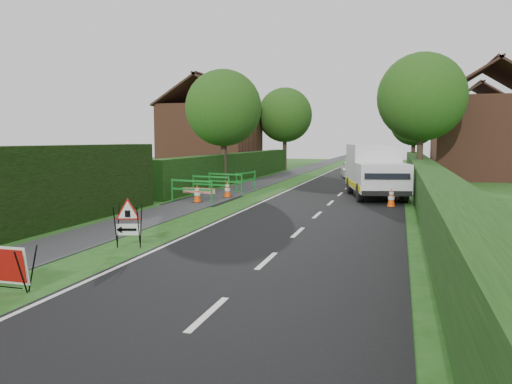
# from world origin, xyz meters

# --- Properties ---
(ground) EXTENTS (120.00, 120.00, 0.00)m
(ground) POSITION_xyz_m (0.00, 0.00, 0.00)
(ground) COLOR #1F4B15
(ground) RESTS_ON ground
(road_surface) EXTENTS (6.00, 90.00, 0.02)m
(road_surface) POSITION_xyz_m (2.50, 35.00, 0.00)
(road_surface) COLOR black
(road_surface) RESTS_ON ground
(footpath) EXTENTS (2.00, 90.00, 0.02)m
(footpath) POSITION_xyz_m (-3.00, 35.00, 0.01)
(footpath) COLOR #2D2D30
(footpath) RESTS_ON ground
(hedge_west_far) EXTENTS (1.00, 24.00, 1.80)m
(hedge_west_far) POSITION_xyz_m (-5.00, 22.00, 0.00)
(hedge_west_far) COLOR #14380F
(hedge_west_far) RESTS_ON ground
(hedge_east) EXTENTS (1.20, 50.00, 1.50)m
(hedge_east) POSITION_xyz_m (6.50, 16.00, 0.00)
(hedge_east) COLOR #14380F
(hedge_east) RESTS_ON ground
(house_west) EXTENTS (7.50, 7.40, 7.88)m
(house_west) POSITION_xyz_m (-10.00, 30.00, 2.90)
(house_west) COLOR brown
(house_west) RESTS_ON ground
(house_east_a) EXTENTS (7.50, 7.40, 7.88)m
(house_east_a) POSITION_xyz_m (11.00, 28.00, 2.90)
(house_east_a) COLOR brown
(house_east_a) RESTS_ON ground
(house_east_b) EXTENTS (7.50, 7.40, 7.88)m
(house_east_b) POSITION_xyz_m (12.00, 42.00, 2.90)
(house_east_b) COLOR brown
(house_east_b) RESTS_ON ground
(tree_nw) EXTENTS (4.40, 4.40, 6.70)m
(tree_nw) POSITION_xyz_m (-4.60, 18.00, 4.48)
(tree_nw) COLOR #2D2116
(tree_nw) RESTS_ON ground
(tree_ne) EXTENTS (5.20, 5.20, 7.79)m
(tree_ne) POSITION_xyz_m (6.40, 22.00, 5.17)
(tree_ne) COLOR #2D2116
(tree_ne) RESTS_ON ground
(tree_fw) EXTENTS (4.80, 4.80, 7.24)m
(tree_fw) POSITION_xyz_m (-4.60, 34.00, 4.83)
(tree_fw) COLOR #2D2116
(tree_fw) RESTS_ON ground
(tree_fe) EXTENTS (4.20, 4.20, 6.33)m
(tree_fe) POSITION_xyz_m (6.40, 38.00, 4.22)
(tree_fe) COLOR #2D2116
(tree_fe) RESTS_ON ground
(red_rect_sign) EXTENTS (0.97, 0.57, 0.81)m
(red_rect_sign) POSITION_xyz_m (-1.38, -2.38, 0.46)
(red_rect_sign) COLOR black
(red_rect_sign) RESTS_ON ground
(triangle_sign) EXTENTS (0.89, 0.89, 1.05)m
(triangle_sign) POSITION_xyz_m (-1.15, 1.34, 0.73)
(triangle_sign) COLOR black
(triangle_sign) RESTS_ON ground
(works_van) EXTENTS (3.19, 5.68, 2.45)m
(works_van) POSITION_xyz_m (4.16, 14.19, 1.30)
(works_van) COLOR silver
(works_van) RESTS_ON ground
(traffic_cone_0) EXTENTS (0.38, 0.38, 0.79)m
(traffic_cone_0) POSITION_xyz_m (4.98, 10.93, 0.39)
(traffic_cone_0) COLOR black
(traffic_cone_0) RESTS_ON ground
(traffic_cone_1) EXTENTS (0.38, 0.38, 0.79)m
(traffic_cone_1) POSITION_xyz_m (5.40, 13.40, 0.39)
(traffic_cone_1) COLOR black
(traffic_cone_1) RESTS_ON ground
(traffic_cone_2) EXTENTS (0.38, 0.38, 0.79)m
(traffic_cone_2) POSITION_xyz_m (4.86, 15.86, 0.39)
(traffic_cone_2) COLOR black
(traffic_cone_2) RESTS_ON ground
(traffic_cone_3) EXTENTS (0.38, 0.38, 0.79)m
(traffic_cone_3) POSITION_xyz_m (-2.98, 10.14, 0.39)
(traffic_cone_3) COLOR black
(traffic_cone_3) RESTS_ON ground
(traffic_cone_4) EXTENTS (0.38, 0.38, 0.79)m
(traffic_cone_4) POSITION_xyz_m (-2.36, 12.25, 0.39)
(traffic_cone_4) COLOR black
(traffic_cone_4) RESTS_ON ground
(ped_barrier_0) EXTENTS (2.09, 0.68, 1.00)m
(ped_barrier_0) POSITION_xyz_m (-3.28, 10.24, 0.63)
(ped_barrier_0) COLOR #178327
(ped_barrier_0) RESTS_ON ground
(ped_barrier_1) EXTENTS (2.09, 0.76, 1.00)m
(ped_barrier_1) POSITION_xyz_m (-3.34, 12.63, 0.63)
(ped_barrier_1) COLOR #178327
(ped_barrier_1) RESTS_ON ground
(ped_barrier_2) EXTENTS (2.08, 0.87, 1.00)m
(ped_barrier_2) POSITION_xyz_m (-3.29, 14.54, 0.63)
(ped_barrier_2) COLOR #178327
(ped_barrier_2) RESTS_ON ground
(ped_barrier_3) EXTENTS (0.76, 2.09, 1.00)m
(ped_barrier_3) POSITION_xyz_m (-2.52, 15.66, 0.63)
(ped_barrier_3) COLOR #178327
(ped_barrier_3) RESTS_ON ground
(redwhite_plank) EXTENTS (1.50, 0.06, 0.25)m
(redwhite_plank) POSITION_xyz_m (-3.16, 10.74, 0.00)
(redwhite_plank) COLOR red
(redwhite_plank) RESTS_ON ground
(hatchback_car) EXTENTS (1.98, 3.76, 1.22)m
(hatchback_car) POSITION_xyz_m (1.98, 26.32, 0.61)
(hatchback_car) COLOR silver
(hatchback_car) RESTS_ON ground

